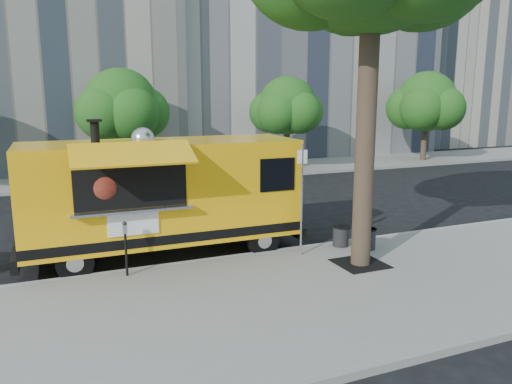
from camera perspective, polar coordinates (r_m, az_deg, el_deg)
ground at (r=14.39m, az=-3.32°, el=-6.67°), size 120.00×120.00×0.00m
sidewalk at (r=10.91m, az=3.89°, el=-12.26°), size 60.00×6.00×0.15m
curb at (r=13.53m, az=-2.00°, el=-7.49°), size 60.00×0.14×0.16m
far_sidewalk at (r=27.15m, az=-12.91°, el=1.75°), size 60.00×5.00×0.15m
building_mid at (r=39.93m, az=2.00°, el=19.27°), size 20.00×14.00×20.00m
building_right at (r=50.68m, az=20.92°, el=14.58°), size 16.00×12.00×16.00m
tree_well at (r=13.10m, az=11.81°, el=-8.01°), size 1.20×1.20×0.02m
far_tree_b at (r=25.87m, az=-15.17°, el=9.56°), size 3.60×3.60×5.50m
far_tree_c at (r=28.26m, az=3.58°, el=9.80°), size 3.24×3.24×5.21m
far_tree_d at (r=34.05m, az=18.91°, el=9.76°), size 3.78×3.78×5.64m
sign_post at (r=13.15m, az=5.24°, el=-0.08°), size 0.28×0.06×3.00m
parking_meter at (r=12.17m, az=-14.69°, el=-5.56°), size 0.11×0.11×1.33m
food_truck at (r=13.68m, az=-10.68°, el=-0.15°), size 7.59×3.54×3.75m
trash_bin_left at (r=14.38m, az=9.67°, el=-4.90°), size 0.49×0.49×0.58m
trash_bin_right at (r=14.26m, az=12.62°, el=-5.13°), size 0.49×0.49×0.59m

